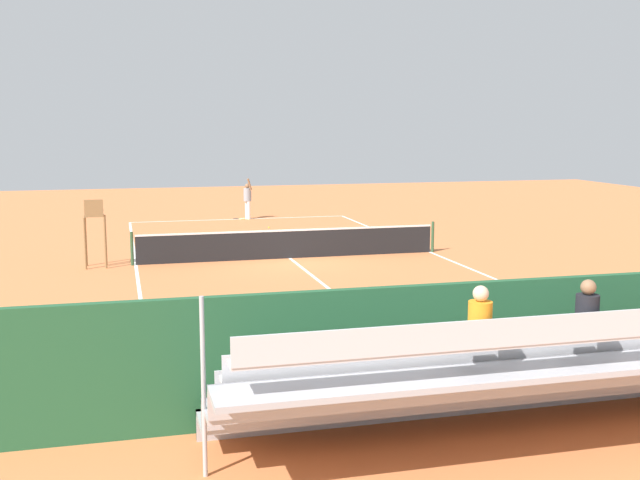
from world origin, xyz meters
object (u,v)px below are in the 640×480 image
object	(u,v)px
tennis_player	(248,197)
tennis_racket	(241,219)
equipment_bag	(555,373)
tennis_ball_near	(269,227)
tennis_net	(290,243)
umpire_chair	(95,226)
courtside_bench	(628,343)
bleacher_stand	(530,373)

from	to	relation	value
tennis_player	tennis_racket	world-z (taller)	tennis_player
equipment_bag	tennis_ball_near	xyz separation A→B (m)	(1.03, -20.93, -0.15)
tennis_net	tennis_player	bearing A→B (deg)	-91.99
tennis_ball_near	tennis_player	bearing A→B (deg)	-84.05
tennis_player	tennis_ball_near	world-z (taller)	tennis_player
umpire_chair	courtside_bench	distance (m)	16.26
courtside_bench	tennis_ball_near	size ratio (longest dim) A/B	27.27
bleacher_stand	equipment_bag	xyz separation A→B (m)	(-1.62, -1.97, -0.76)
tennis_net	tennis_racket	size ratio (longest dim) A/B	17.64
courtside_bench	tennis_player	bearing A→B (deg)	-83.15
bleacher_stand	equipment_bag	bearing A→B (deg)	-129.50
courtside_bench	tennis_racket	distance (m)	24.53
equipment_bag	tennis_player	bearing A→B (deg)	-86.75
equipment_bag	tennis_player	distance (m)	24.39
umpire_chair	tennis_player	xyz separation A→B (m)	(-6.58, -11.02, -0.30)
bleacher_stand	umpire_chair	size ratio (longest dim) A/B	4.23
umpire_chair	tennis_player	bearing A→B (deg)	-120.83
tennis_player	equipment_bag	bearing A→B (deg)	93.25
umpire_chair	tennis_racket	bearing A→B (deg)	-119.47
bleacher_stand	umpire_chair	world-z (taller)	bleacher_stand
equipment_bag	bleacher_stand	bearing A→B (deg)	50.50
equipment_bag	umpire_chair	bearing A→B (deg)	-59.11
equipment_bag	tennis_racket	bearing A→B (deg)	-86.09
equipment_bag	courtside_bench	bearing A→B (deg)	-175.19
courtside_bench	tennis_racket	bearing A→B (deg)	-82.51
courtside_bench	tennis_ball_near	world-z (taller)	courtside_bench
umpire_chair	tennis_player	distance (m)	12.84
umpire_chair	courtside_bench	world-z (taller)	umpire_chair
equipment_bag	tennis_player	xyz separation A→B (m)	(1.38, -24.33, 0.84)
bleacher_stand	tennis_player	xyz separation A→B (m)	(-0.24, -26.30, 0.08)
bleacher_stand	tennis_racket	size ratio (longest dim) A/B	15.52
umpire_chair	equipment_bag	world-z (taller)	umpire_chair
tennis_net	tennis_racket	distance (m)	11.05
equipment_bag	tennis_racket	distance (m)	24.50
tennis_player	tennis_ball_near	xyz separation A→B (m)	(-0.35, 3.40, -0.98)
tennis_racket	bleacher_stand	bearing A→B (deg)	90.10
tennis_net	umpire_chair	distance (m)	6.25
tennis_net	umpire_chair	xyz separation A→B (m)	(6.20, 0.09, 0.81)
bleacher_stand	tennis_ball_near	world-z (taller)	bleacher_stand
bleacher_stand	equipment_bag	size ratio (longest dim) A/B	10.07
umpire_chair	tennis_racket	world-z (taller)	umpire_chair
equipment_bag	tennis_ball_near	size ratio (longest dim) A/B	13.64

